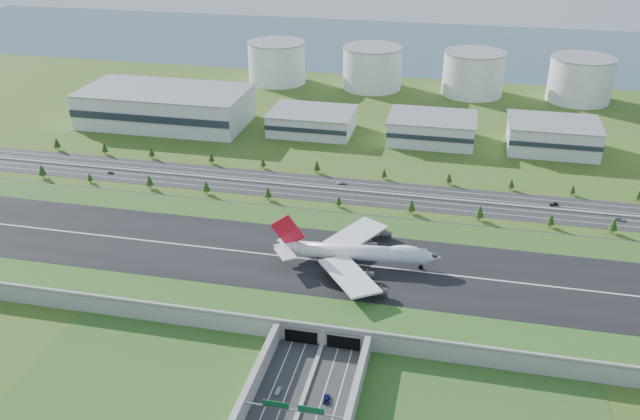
% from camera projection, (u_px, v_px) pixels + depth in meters
% --- Properties ---
extents(ground, '(1200.00, 1200.00, 0.00)m').
position_uv_depth(ground, '(346.00, 279.00, 310.06)').
color(ground, '#3C5B1C').
rests_on(ground, ground).
extents(airfield_deck, '(520.00, 100.00, 9.20)m').
position_uv_depth(airfield_deck, '(346.00, 271.00, 308.15)').
color(airfield_deck, gray).
rests_on(airfield_deck, ground).
extents(sign_gantry_near, '(38.70, 0.70, 9.80)m').
position_uv_depth(sign_gantry_near, '(293.00, 411.00, 223.85)').
color(sign_gantry_near, gray).
rests_on(sign_gantry_near, ground).
extents(north_expressway, '(560.00, 36.00, 0.12)m').
position_uv_depth(north_expressway, '(376.00, 193.00, 393.11)').
color(north_expressway, '#28282B').
rests_on(north_expressway, ground).
extents(tree_row, '(500.60, 48.66, 8.40)m').
position_uv_depth(tree_row, '(380.00, 188.00, 388.40)').
color(tree_row, '#3D2819').
rests_on(tree_row, ground).
extents(hangar_west, '(120.00, 60.00, 25.00)m').
position_uv_depth(hangar_west, '(166.00, 107.00, 499.33)').
color(hangar_west, silver).
rests_on(hangar_west, ground).
extents(hangar_mid_a, '(58.00, 42.00, 15.00)m').
position_uv_depth(hangar_mid_a, '(312.00, 122.00, 484.55)').
color(hangar_mid_a, silver).
rests_on(hangar_mid_a, ground).
extents(hangar_mid_b, '(58.00, 42.00, 17.00)m').
position_uv_depth(hangar_mid_b, '(432.00, 129.00, 467.58)').
color(hangar_mid_b, silver).
rests_on(hangar_mid_b, ground).
extents(hangar_mid_c, '(58.00, 42.00, 19.00)m').
position_uv_depth(hangar_mid_c, '(553.00, 136.00, 451.59)').
color(hangar_mid_c, silver).
rests_on(hangar_mid_c, ground).
extents(fuel_tank_a, '(50.00, 50.00, 35.00)m').
position_uv_depth(fuel_tank_a, '(277.00, 63.00, 596.71)').
color(fuel_tank_a, silver).
rests_on(fuel_tank_a, ground).
extents(fuel_tank_b, '(50.00, 50.00, 35.00)m').
position_uv_depth(fuel_tank_b, '(372.00, 68.00, 580.19)').
color(fuel_tank_b, silver).
rests_on(fuel_tank_b, ground).
extents(fuel_tank_c, '(50.00, 50.00, 35.00)m').
position_uv_depth(fuel_tank_c, '(473.00, 74.00, 563.67)').
color(fuel_tank_c, silver).
rests_on(fuel_tank_c, ground).
extents(fuel_tank_d, '(50.00, 50.00, 35.00)m').
position_uv_depth(fuel_tank_d, '(580.00, 80.00, 547.15)').
color(fuel_tank_d, silver).
rests_on(fuel_tank_d, ground).
extents(bay_water, '(1200.00, 260.00, 0.06)m').
position_uv_depth(bay_water, '(427.00, 46.00, 729.82)').
color(bay_water, '#314D5F').
rests_on(bay_water, ground).
extents(boeing_747, '(76.65, 72.17, 23.70)m').
position_uv_depth(boeing_747, '(356.00, 252.00, 302.60)').
color(boeing_747, white).
rests_on(boeing_747, airfield_deck).
extents(car_0, '(2.39, 4.74, 1.55)m').
position_uv_depth(car_0, '(278.00, 390.00, 241.55)').
color(car_0, silver).
rests_on(car_0, ground).
extents(car_2, '(2.79, 5.14, 1.37)m').
position_uv_depth(car_2, '(327.00, 399.00, 237.90)').
color(car_2, '#0D1041').
rests_on(car_2, ground).
extents(car_4, '(4.09, 1.86, 1.36)m').
position_uv_depth(car_4, '(111.00, 173.00, 418.65)').
color(car_4, '#5A5A5F').
rests_on(car_4, ground).
extents(car_5, '(5.15, 3.26, 1.60)m').
position_uv_depth(car_5, '(554.00, 204.00, 378.39)').
color(car_5, black).
rests_on(car_5, ground).
extents(car_6, '(6.15, 4.58, 1.55)m').
position_uv_depth(car_6, '(620.00, 219.00, 361.87)').
color(car_6, '#A4A4A8').
rests_on(car_6, ground).
extents(car_7, '(5.75, 3.12, 1.58)m').
position_uv_depth(car_7, '(340.00, 182.00, 404.89)').
color(car_7, silver).
rests_on(car_7, ground).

